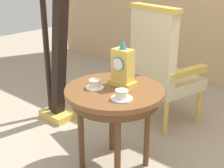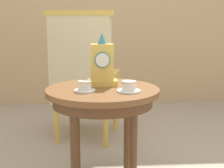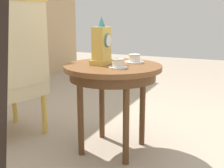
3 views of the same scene
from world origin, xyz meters
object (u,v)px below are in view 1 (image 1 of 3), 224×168
at_px(teacup_left, 95,84).
at_px(teacup_right, 122,95).
at_px(harp, 56,53).
at_px(side_table, 114,99).
at_px(armchair, 161,65).
at_px(mantel_clock, 123,67).

relative_size(teacup_left, teacup_right, 0.88).
xyz_separation_m(teacup_left, harp, (-0.82, 0.33, 0.01)).
relative_size(side_table, teacup_left, 5.64).
bearing_deg(teacup_left, side_table, 38.30).
distance_m(teacup_left, harp, 0.89).
height_order(side_table, teacup_left, teacup_left).
bearing_deg(teacup_left, armchair, 91.68).
xyz_separation_m(teacup_left, armchair, (-0.03, 0.91, -0.09)).
bearing_deg(teacup_left, mantel_clock, 57.51).
distance_m(side_table, teacup_right, 0.21).
bearing_deg(mantel_clock, teacup_right, -52.55).
xyz_separation_m(armchair, harp, (-0.80, -0.58, 0.10)).
bearing_deg(side_table, harp, 165.09).
bearing_deg(mantel_clock, armchair, 100.38).
height_order(armchair, harp, harp).
height_order(side_table, armchair, armchair).
relative_size(teacup_right, mantel_clock, 0.42).
distance_m(teacup_right, harp, 1.14).
distance_m(teacup_left, armchair, 0.92).
height_order(teacup_right, harp, harp).
height_order(teacup_left, armchair, armchair).
xyz_separation_m(teacup_right, mantel_clock, (-0.15, 0.20, 0.11)).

